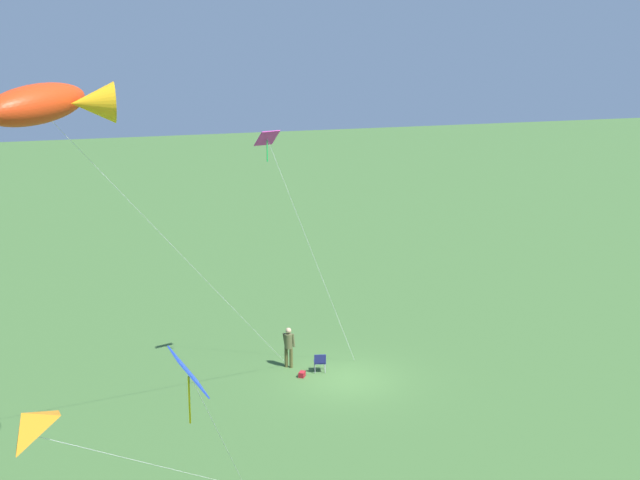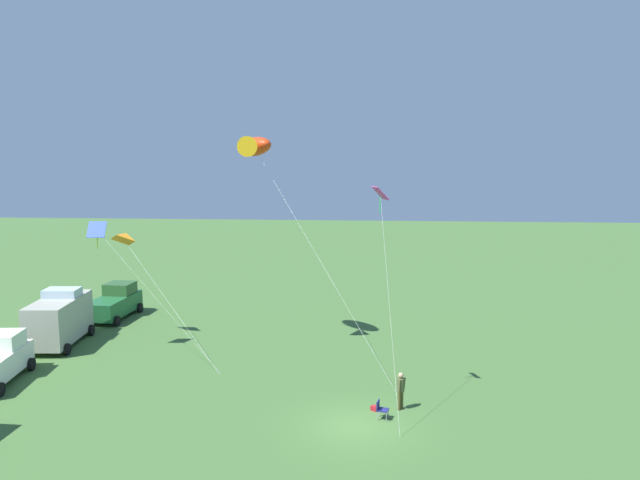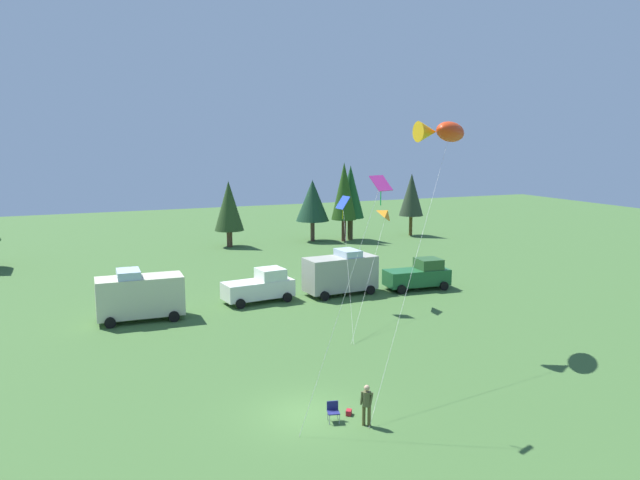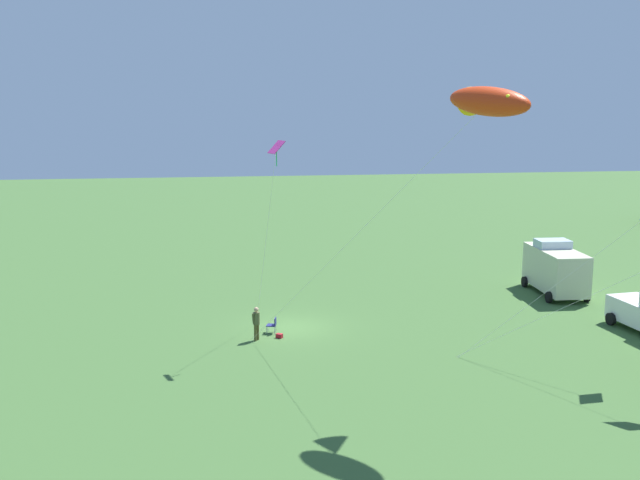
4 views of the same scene
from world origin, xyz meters
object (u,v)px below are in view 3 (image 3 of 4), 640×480
object	(u,v)px
folding_chair	(333,410)
van_camper_beige	(140,295)
kite_diamond_blue	(343,206)
truck_green_flatbed	(419,275)
person_kite_flyer	(367,402)
kite_large_fish	(445,132)
backpack_on_grass	(349,412)
kite_diamond_rainbow	(378,192)
van_motorhome_grey	(341,273)
truck_white_pickup	(260,287)
kite_delta_orange	(388,214)

from	to	relation	value
folding_chair	van_camper_beige	world-z (taller)	van_camper_beige
kite_diamond_blue	truck_green_flatbed	bearing A→B (deg)	18.36
kite_diamond_blue	van_camper_beige	bearing A→B (deg)	170.35
person_kite_flyer	kite_large_fish	world-z (taller)	kite_large_fish
person_kite_flyer	kite_diamond_blue	xyz separation A→B (m)	(6.67, 16.75, 6.06)
backpack_on_grass	kite_diamond_rainbow	xyz separation A→B (m)	(1.16, -0.18, 9.34)
van_motorhome_grey	truck_white_pickup	bearing A→B (deg)	173.06
backpack_on_grass	van_motorhome_grey	bearing A→B (deg)	66.30
person_kite_flyer	kite_diamond_rainbow	xyz separation A→B (m)	(0.92, 1.00, 8.43)
backpack_on_grass	truck_green_flatbed	size ratio (longest dim) A/B	0.06
backpack_on_grass	van_camper_beige	world-z (taller)	van_camper_beige
kite_large_fish	kite_diamond_blue	bearing A→B (deg)	104.93
folding_chair	van_camper_beige	xyz separation A→B (m)	(-5.55, 18.10, 1.16)
kite_large_fish	kite_diamond_blue	distance (m)	10.01
kite_diamond_rainbow	person_kite_flyer	bearing A→B (deg)	-132.74
van_camper_beige	truck_green_flatbed	xyz separation A→B (m)	(21.01, 0.29, -0.54)
backpack_on_grass	kite_diamond_rainbow	bearing A→B (deg)	-8.72
kite_diamond_rainbow	kite_delta_orange	world-z (taller)	kite_diamond_rainbow
truck_white_pickup	kite_diamond_blue	size ratio (longest dim) A/B	0.63
kite_large_fish	person_kite_flyer	bearing A→B (deg)	-137.10
kite_diamond_blue	kite_delta_orange	world-z (taller)	kite_diamond_blue
van_camper_beige	truck_white_pickup	world-z (taller)	van_camper_beige
truck_green_flatbed	van_motorhome_grey	bearing A→B (deg)	176.18
van_camper_beige	truck_white_pickup	size ratio (longest dim) A/B	1.05
folding_chair	kite_diamond_rainbow	bearing A→B (deg)	105.98
person_kite_flyer	van_camper_beige	size ratio (longest dim) A/B	0.32
folding_chair	kite_delta_orange	size ratio (longest dim) A/B	0.10
folding_chair	kite_large_fish	xyz separation A→B (m)	(10.01, 7.38, 11.45)
truck_white_pickup	van_motorhome_grey	xyz separation A→B (m)	(6.22, -0.25, 0.54)
backpack_on_grass	kite_delta_orange	distance (m)	19.47
van_motorhome_grey	kite_diamond_blue	world-z (taller)	kite_diamond_blue
backpack_on_grass	van_camper_beige	xyz separation A→B (m)	(-6.40, 17.84, 1.53)
backpack_on_grass	truck_green_flatbed	world-z (taller)	truck_green_flatbed
person_kite_flyer	folding_chair	size ratio (longest dim) A/B	2.12
truck_green_flatbed	kite_diamond_blue	size ratio (longest dim) A/B	0.63
person_kite_flyer	kite_delta_orange	size ratio (longest dim) A/B	0.21
person_kite_flyer	kite_delta_orange	distance (m)	20.03
truck_white_pickup	kite_diamond_blue	bearing A→B (deg)	-44.14
truck_green_flatbed	kite_large_fish	world-z (taller)	kite_large_fish
van_camper_beige	truck_green_flatbed	distance (m)	21.02
van_camper_beige	kite_diamond_rainbow	xyz separation A→B (m)	(7.56, -18.02, 7.80)
person_kite_flyer	truck_white_pickup	size ratio (longest dim) A/B	0.33
van_motorhome_grey	folding_chair	bearing A→B (deg)	-120.18
kite_large_fish	kite_delta_orange	world-z (taller)	kite_large_fish
person_kite_flyer	kite_diamond_rainbow	bearing A→B (deg)	173.82
truck_green_flatbed	kite_delta_orange	world-z (taller)	kite_delta_orange
van_camper_beige	van_motorhome_grey	bearing A→B (deg)	-173.66
folding_chair	kite_diamond_rainbow	world-z (taller)	kite_diamond_rainbow
van_motorhome_grey	kite_large_fish	bearing A→B (deg)	-90.71
kite_diamond_rainbow	truck_green_flatbed	bearing A→B (deg)	53.69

